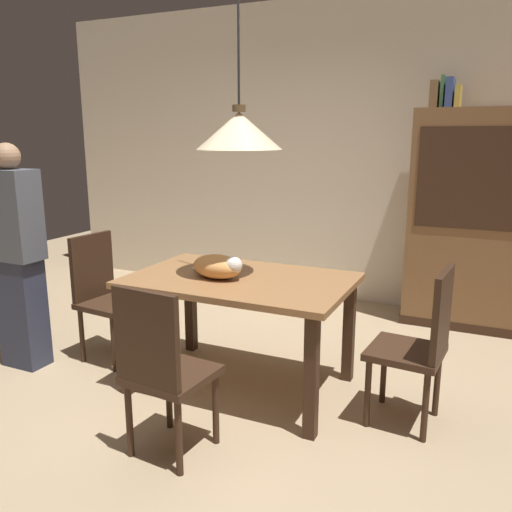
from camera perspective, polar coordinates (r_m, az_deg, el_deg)
ground at (r=3.27m, az=-4.72°, el=-17.11°), size 10.00×10.00×0.00m
back_wall at (r=5.30m, az=9.39°, el=10.82°), size 6.40×0.10×2.90m
dining_table at (r=3.38m, az=-1.72°, el=-3.98°), size 1.40×0.90×0.75m
chair_right_side at (r=3.12m, az=17.39°, el=-8.79°), size 0.43×0.43×0.93m
chair_near_front at (r=2.73m, az=-10.21°, el=-11.60°), size 0.43×0.43×0.93m
chair_left_side at (r=4.04m, az=-16.18°, el=-3.71°), size 0.44×0.44×0.93m
cat_sleeping at (r=3.33m, az=-4.07°, el=-1.14°), size 0.39×0.26×0.16m
pendant_lamp at (r=3.24m, az=-1.84°, el=13.45°), size 0.52×0.52×1.30m
hutch_bookcase at (r=4.83m, az=22.81°, el=3.09°), size 1.12×0.45×1.85m
book_brown_thick at (r=4.81m, az=18.81°, el=16.20°), size 0.06×0.24×0.22m
book_green_slim at (r=4.81m, az=19.58°, el=16.39°), size 0.03×0.20×0.26m
book_blue_wide at (r=4.80m, az=20.28°, el=16.22°), size 0.06×0.24×0.24m
book_yellow_short at (r=4.80m, az=21.05°, el=15.81°), size 0.04×0.20×0.18m
person_standing at (r=4.04m, az=-24.45°, el=-0.20°), size 0.36×0.22×1.59m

